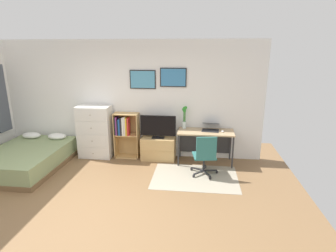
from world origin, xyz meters
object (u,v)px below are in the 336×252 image
laptop (211,127)px  bookshelf (125,131)px  dresser (95,132)px  tv_stand (158,148)px  office_chair (205,155)px  television (158,127)px  bed (27,158)px  bamboo_vase (184,116)px  computer_mouse (223,131)px  desk (205,136)px

laptop → bookshelf: bearing=-174.3°
dresser → tv_stand: dresser is taller
office_chair → television: bearing=135.6°
bed → bamboo_vase: bearing=15.3°
tv_stand → laptop: laptop is taller
bed → tv_stand: bed is taller
dresser → tv_stand: (1.49, 0.02, -0.35)m
dresser → bookshelf: 0.70m
office_chair → computer_mouse: 0.83m
desk → computer_mouse: size_ratio=11.77×
tv_stand → computer_mouse: 1.52m
desk → dresser: bearing=-179.7°
bookshelf → television: bearing=-4.9°
desk → computer_mouse: computer_mouse is taller
bookshelf → laptop: (1.98, -0.00, 0.16)m
bed → laptop: laptop is taller
bed → bookshelf: size_ratio=1.89×
television → office_chair: (1.06, -0.73, -0.33)m
bed → dresser: dresser is taller
dresser → laptop: (2.68, 0.06, 0.19)m
dresser → bamboo_vase: (2.08, 0.12, 0.41)m
office_chair → desk: bearing=79.2°
tv_stand → television: (0.00, -0.02, 0.53)m
tv_stand → bed: bearing=-163.7°
office_chair → bamboo_vase: 1.13m
bamboo_vase → office_chair: bearing=-61.1°
laptop → office_chair: bearing=-93.0°
laptop → bamboo_vase: (-0.60, 0.06, 0.22)m
television → office_chair: bearing=-34.6°
tv_stand → bamboo_vase: 0.97m
desk → bamboo_vase: size_ratio=2.37×
television → desk: bearing=1.1°
dresser → desk: size_ratio=1.00×
tv_stand → bamboo_vase: bearing=9.8°
dresser → bamboo_vase: size_ratio=2.38×
bed → computer_mouse: (4.19, 0.72, 0.54)m
dresser → tv_stand: size_ratio=1.59×
desk → computer_mouse: bearing=-12.5°
desk → office_chair: (-0.01, -0.75, -0.14)m
bookshelf → laptop: bearing=-0.1°
bamboo_vase → television: bearing=-168.1°
bookshelf → laptop: bookshelf is taller
bamboo_vase → tv_stand: bearing=-170.2°
office_chair → computer_mouse: office_chair is taller
office_chair → bamboo_vase: bearing=109.1°
bed → desk: (3.83, 0.81, 0.38)m
bed → office_chair: size_ratio=2.35×
bed → television: television is taller
television → laptop: 1.19m
bookshelf → office_chair: size_ratio=1.24×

